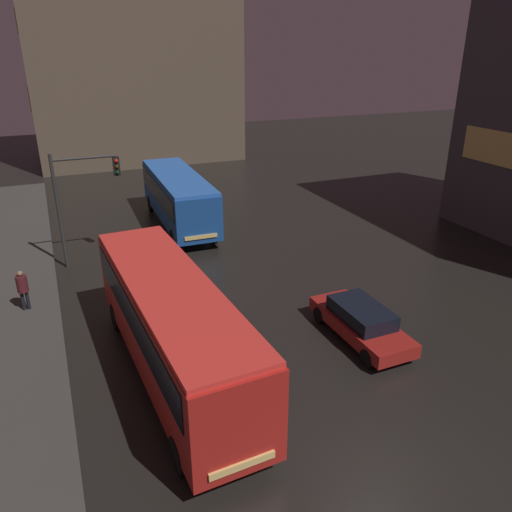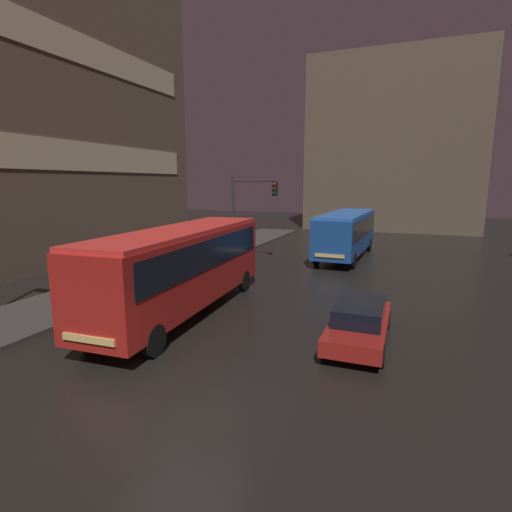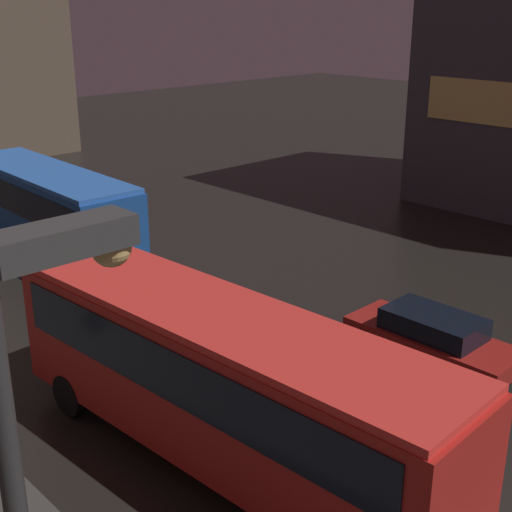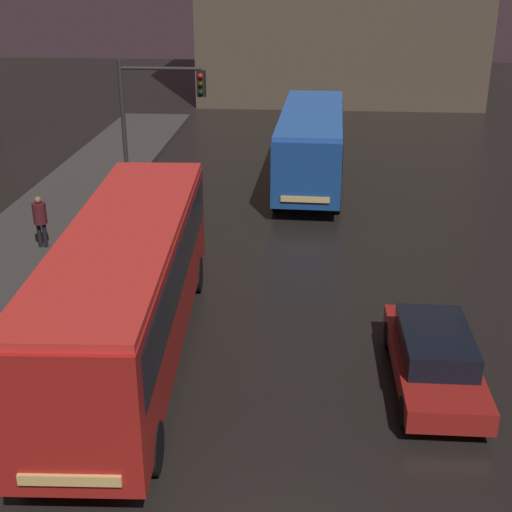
{
  "view_description": "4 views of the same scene",
  "coord_description": "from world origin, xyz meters",
  "px_view_note": "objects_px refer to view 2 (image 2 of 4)",
  "views": [
    {
      "loc": [
        -6.61,
        -7.55,
        10.12
      ],
      "look_at": [
        0.2,
        8.53,
        2.71
      ],
      "focal_mm": 35.0,
      "sensor_mm": 36.0,
      "label": 1
    },
    {
      "loc": [
        4.63,
        -7.09,
        5.17
      ],
      "look_at": [
        -1.91,
        9.38,
        1.9
      ],
      "focal_mm": 28.0,
      "sensor_mm": 36.0,
      "label": 2
    },
    {
      "loc": [
        -11.79,
        -3.33,
        9.05
      ],
      "look_at": [
        0.5,
        9.57,
        2.61
      ],
      "focal_mm": 50.0,
      "sensor_mm": 36.0,
      "label": 3
    },
    {
      "loc": [
        0.37,
        -8.26,
        8.84
      ],
      "look_at": [
        -1.07,
        9.58,
        1.33
      ],
      "focal_mm": 50.0,
      "sensor_mm": 36.0,
      "label": 4
    }
  ],
  "objects_px": {
    "car_taxi": "(360,321)",
    "pedestrian_far": "(176,251)",
    "bus_near": "(183,262)",
    "pedestrian_near": "(70,274)",
    "traffic_light_main": "(249,204)",
    "bus_far": "(346,230)"
  },
  "relations": [
    {
      "from": "pedestrian_far",
      "to": "bus_far",
      "type": "bearing_deg",
      "value": 178.27
    },
    {
      "from": "traffic_light_main",
      "to": "car_taxi",
      "type": "bearing_deg",
      "value": -52.38
    },
    {
      "from": "car_taxi",
      "to": "traffic_light_main",
      "type": "relative_size",
      "value": 0.83
    },
    {
      "from": "traffic_light_main",
      "to": "bus_near",
      "type": "bearing_deg",
      "value": -81.38
    },
    {
      "from": "bus_near",
      "to": "car_taxi",
      "type": "bearing_deg",
      "value": 173.24
    },
    {
      "from": "bus_far",
      "to": "pedestrian_near",
      "type": "xyz_separation_m",
      "value": [
        -9.82,
        -14.69,
        -0.78
      ]
    },
    {
      "from": "bus_near",
      "to": "pedestrian_far",
      "type": "height_order",
      "value": "bus_near"
    },
    {
      "from": "bus_near",
      "to": "pedestrian_near",
      "type": "bearing_deg",
      "value": -1.63
    },
    {
      "from": "bus_near",
      "to": "bus_far",
      "type": "relative_size",
      "value": 1.1
    },
    {
      "from": "bus_near",
      "to": "pedestrian_far",
      "type": "bearing_deg",
      "value": -58.14
    },
    {
      "from": "pedestrian_far",
      "to": "traffic_light_main",
      "type": "distance_m",
      "value": 5.69
    },
    {
      "from": "bus_near",
      "to": "car_taxi",
      "type": "relative_size",
      "value": 2.33
    },
    {
      "from": "car_taxi",
      "to": "pedestrian_far",
      "type": "xyz_separation_m",
      "value": [
        -11.45,
        6.94,
        0.48
      ]
    },
    {
      "from": "bus_near",
      "to": "car_taxi",
      "type": "xyz_separation_m",
      "value": [
        6.91,
        -0.44,
        -1.4
      ]
    },
    {
      "from": "bus_near",
      "to": "bus_far",
      "type": "height_order",
      "value": "bus_near"
    },
    {
      "from": "bus_near",
      "to": "car_taxi",
      "type": "distance_m",
      "value": 7.06
    },
    {
      "from": "car_taxi",
      "to": "pedestrian_far",
      "type": "height_order",
      "value": "pedestrian_far"
    },
    {
      "from": "car_taxi",
      "to": "pedestrian_near",
      "type": "bearing_deg",
      "value": -1.92
    },
    {
      "from": "bus_near",
      "to": "pedestrian_near",
      "type": "distance_m",
      "value": 5.87
    },
    {
      "from": "pedestrian_near",
      "to": "pedestrian_far",
      "type": "bearing_deg",
      "value": 177.22
    },
    {
      "from": "bus_far",
      "to": "pedestrian_far",
      "type": "relative_size",
      "value": 5.72
    },
    {
      "from": "car_taxi",
      "to": "pedestrian_near",
      "type": "xyz_separation_m",
      "value": [
        -12.7,
        0.29,
        0.43
      ]
    }
  ]
}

